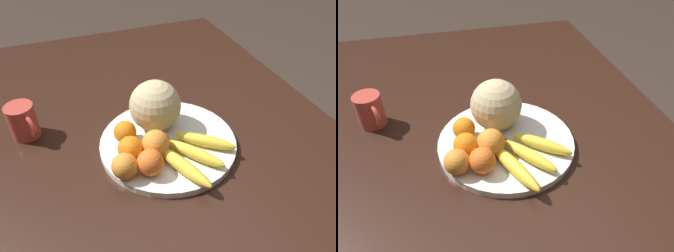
% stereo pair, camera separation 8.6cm
% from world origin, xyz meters
% --- Properties ---
extents(kitchen_table, '(1.63, 1.07, 0.76)m').
position_xyz_m(kitchen_table, '(0.00, 0.00, 0.67)').
color(kitchen_table, black).
rests_on(kitchen_table, ground_plane).
extents(fruit_bowl, '(0.37, 0.37, 0.02)m').
position_xyz_m(fruit_bowl, '(-0.01, -0.02, 0.77)').
color(fruit_bowl, white).
rests_on(fruit_bowl, kitchen_table).
extents(melon, '(0.14, 0.14, 0.14)m').
position_xyz_m(melon, '(0.06, -0.01, 0.85)').
color(melon, '#C6B284').
rests_on(melon, fruit_bowl).
extents(banana_bunch, '(0.22, 0.21, 0.03)m').
position_xyz_m(banana_bunch, '(-0.10, -0.05, 0.79)').
color(banana_bunch, brown).
rests_on(banana_bunch, fruit_bowl).
extents(orange_front_left, '(0.06, 0.06, 0.06)m').
position_xyz_m(orange_front_left, '(-0.04, 0.09, 0.81)').
color(orange_front_left, orange).
rests_on(orange_front_left, fruit_bowl).
extents(orange_front_right, '(0.07, 0.07, 0.07)m').
position_xyz_m(orange_front_right, '(-0.10, 0.06, 0.81)').
color(orange_front_right, orange).
rests_on(orange_front_right, fruit_bowl).
extents(orange_mid_center, '(0.06, 0.06, 0.06)m').
position_xyz_m(orange_mid_center, '(-0.09, 0.12, 0.81)').
color(orange_mid_center, orange).
rests_on(orange_mid_center, fruit_bowl).
extents(orange_back_left, '(0.06, 0.06, 0.06)m').
position_xyz_m(orange_back_left, '(0.03, 0.09, 0.81)').
color(orange_back_left, orange).
rests_on(orange_back_left, fruit_bowl).
extents(orange_back_right, '(0.07, 0.07, 0.07)m').
position_xyz_m(orange_back_right, '(-0.05, 0.03, 0.81)').
color(orange_back_right, orange).
rests_on(orange_back_right, fruit_bowl).
extents(produce_tag, '(0.08, 0.08, 0.00)m').
position_xyz_m(produce_tag, '(0.01, 0.06, 0.78)').
color(produce_tag, white).
rests_on(produce_tag, fruit_bowl).
extents(ceramic_mug, '(0.11, 0.08, 0.10)m').
position_xyz_m(ceramic_mug, '(0.18, 0.34, 0.81)').
color(ceramic_mug, '#B74238').
rests_on(ceramic_mug, kitchen_table).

